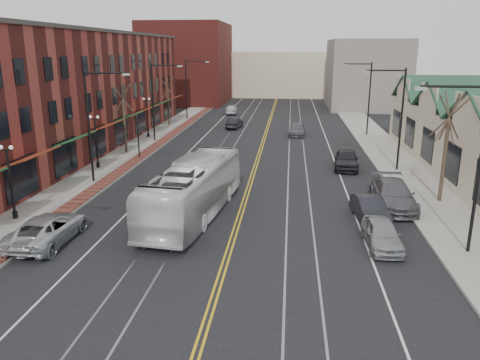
% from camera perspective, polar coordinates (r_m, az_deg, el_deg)
% --- Properties ---
extents(ground, '(160.00, 160.00, 0.00)m').
position_cam_1_polar(ground, '(18.69, -3.46, -15.07)').
color(ground, black).
rests_on(ground, ground).
extents(sidewalk_left, '(4.00, 120.00, 0.15)m').
position_cam_1_polar(sidewalk_left, '(39.89, -15.82, 1.36)').
color(sidewalk_left, gray).
rests_on(sidewalk_left, ground).
extents(sidewalk_right, '(4.00, 120.00, 0.15)m').
position_cam_1_polar(sidewalk_right, '(38.17, 19.89, 0.38)').
color(sidewalk_right, gray).
rests_on(sidewalk_right, ground).
extents(building_left, '(10.00, 50.00, 11.00)m').
position_cam_1_polar(building_left, '(48.22, -21.08, 9.86)').
color(building_left, maroon).
rests_on(building_left, ground).
extents(backdrop_left, '(14.00, 18.00, 14.00)m').
position_cam_1_polar(backdrop_left, '(87.89, -6.39, 13.95)').
color(backdrop_left, maroon).
rests_on(backdrop_left, ground).
extents(backdrop_mid, '(22.00, 14.00, 9.00)m').
position_cam_1_polar(backdrop_mid, '(100.98, 4.67, 12.79)').
color(backdrop_mid, beige).
rests_on(backdrop_mid, ground).
extents(backdrop_right, '(12.00, 16.00, 11.00)m').
position_cam_1_polar(backdrop_right, '(81.83, 15.08, 12.35)').
color(backdrop_right, slate).
rests_on(backdrop_right, ground).
extents(streetlight_l_1, '(3.33, 0.25, 8.00)m').
position_cam_1_polar(streetlight_l_1, '(34.99, -17.37, 7.57)').
color(streetlight_l_1, black).
rests_on(streetlight_l_1, sidewalk_left).
extents(streetlight_l_2, '(3.33, 0.25, 8.00)m').
position_cam_1_polar(streetlight_l_2, '(49.98, -10.12, 10.27)').
color(streetlight_l_2, black).
rests_on(streetlight_l_2, sidewalk_left).
extents(streetlight_l_3, '(3.33, 0.25, 8.00)m').
position_cam_1_polar(streetlight_l_3, '(65.46, -6.20, 11.66)').
color(streetlight_l_3, black).
rests_on(streetlight_l_3, sidewalk_left).
extents(streetlight_r_0, '(3.33, 0.25, 8.00)m').
position_cam_1_polar(streetlight_r_0, '(23.76, 26.37, 3.07)').
color(streetlight_r_0, black).
rests_on(streetlight_r_0, sidewalk_right).
extents(streetlight_r_1, '(3.33, 0.25, 8.00)m').
position_cam_1_polar(streetlight_r_1, '(38.97, 18.52, 8.24)').
color(streetlight_r_1, black).
rests_on(streetlight_r_1, sidewalk_right).
extents(streetlight_r_2, '(3.33, 0.25, 8.00)m').
position_cam_1_polar(streetlight_r_2, '(54.63, 15.07, 10.43)').
color(streetlight_r_2, black).
rests_on(streetlight_r_2, sidewalk_right).
extents(lamppost_l_1, '(0.84, 0.28, 4.27)m').
position_cam_1_polar(lamppost_l_1, '(29.40, -26.15, -0.41)').
color(lamppost_l_1, black).
rests_on(lamppost_l_1, sidewalk_left).
extents(lamppost_l_2, '(0.84, 0.28, 4.27)m').
position_cam_1_polar(lamppost_l_2, '(39.75, -17.13, 4.35)').
color(lamppost_l_2, black).
rests_on(lamppost_l_2, sidewalk_left).
extents(lamppost_l_3, '(0.84, 0.28, 4.27)m').
position_cam_1_polar(lamppost_l_3, '(52.71, -11.22, 7.40)').
color(lamppost_l_3, black).
rests_on(lamppost_l_3, sidewalk_left).
extents(tree_left_near, '(1.78, 1.37, 6.48)m').
position_cam_1_polar(tree_left_near, '(44.93, -13.94, 7.53)').
color(tree_left_near, '#382B21').
rests_on(tree_left_near, sidewalk_left).
extents(tree_left_far, '(1.66, 1.28, 6.02)m').
position_cam_1_polar(tree_left_far, '(60.13, -8.74, 9.54)').
color(tree_left_far, '#382B21').
rests_on(tree_left_far, sidewalk_left).
extents(tree_right_mid, '(1.90, 1.46, 6.93)m').
position_cam_1_polar(tree_right_mid, '(31.88, 23.80, 3.88)').
color(tree_right_mid, '#382B21').
rests_on(tree_right_mid, sidewalk_right).
extents(manhole_far, '(0.60, 0.60, 0.02)m').
position_cam_1_polar(manhole_far, '(29.18, -23.00, -4.38)').
color(manhole_far, '#592D19').
rests_on(manhole_far, sidewalk_left).
extents(traffic_signal, '(0.18, 0.15, 3.80)m').
position_cam_1_polar(traffic_signal, '(42.62, -12.33, 5.62)').
color(traffic_signal, black).
rests_on(traffic_signal, sidewalk_left).
extents(transit_bus, '(4.20, 12.01, 3.28)m').
position_cam_1_polar(transit_bus, '(27.41, -5.64, -1.15)').
color(transit_bus, white).
rests_on(transit_bus, ground).
extents(parked_suv, '(2.46, 5.29, 1.47)m').
position_cam_1_polar(parked_suv, '(25.77, -22.42, -5.55)').
color(parked_suv, '#B9BDC1').
rests_on(parked_suv, ground).
extents(parked_car_a, '(1.75, 4.07, 1.37)m').
position_cam_1_polar(parked_car_a, '(24.40, 16.91, -6.32)').
color(parked_car_a, '#989B9F').
rests_on(parked_car_a, ground).
extents(parked_car_b, '(1.90, 4.31, 1.38)m').
position_cam_1_polar(parked_car_b, '(27.83, 15.57, -3.46)').
color(parked_car_b, black).
rests_on(parked_car_b, ground).
extents(parked_car_c, '(2.37, 5.70, 1.65)m').
position_cam_1_polar(parked_car_c, '(30.53, 18.18, -1.72)').
color(parked_car_c, '#5B5A61').
rests_on(parked_car_c, ground).
extents(parked_car_d, '(2.32, 4.86, 1.60)m').
position_cam_1_polar(parked_car_d, '(39.46, 12.85, 2.50)').
color(parked_car_d, black).
rests_on(parked_car_d, ground).
extents(distant_car_left, '(1.86, 4.03, 1.28)m').
position_cam_1_polar(distant_car_left, '(58.41, -0.67, 6.93)').
color(distant_car_left, black).
rests_on(distant_car_left, ground).
extents(distant_car_right, '(2.02, 4.46, 1.27)m').
position_cam_1_polar(distant_car_right, '(54.11, 6.98, 6.11)').
color(distant_car_right, '#57575D').
rests_on(distant_car_right, ground).
extents(distant_car_far, '(2.10, 4.44, 1.47)m').
position_cam_1_polar(distant_car_far, '(71.44, -1.07, 8.62)').
color(distant_car_far, silver).
rests_on(distant_car_far, ground).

